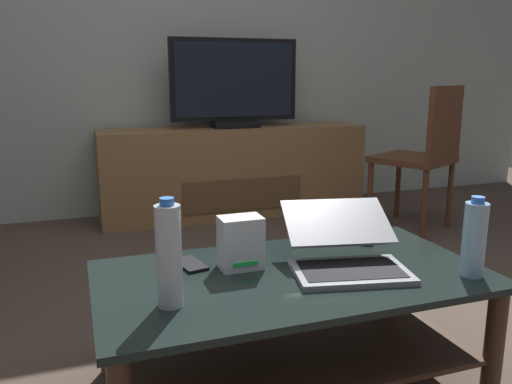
% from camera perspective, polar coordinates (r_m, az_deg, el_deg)
% --- Properties ---
extents(ground_plane, '(7.68, 7.68, 0.00)m').
position_cam_1_polar(ground_plane, '(2.03, 3.96, -17.02)').
color(ground_plane, '#4C3D33').
extents(back_wall, '(6.40, 0.12, 2.80)m').
position_cam_1_polar(back_wall, '(3.96, -9.46, 18.29)').
color(back_wall, '#A8B2A8').
rests_on(back_wall, ground).
extents(coffee_table, '(1.22, 0.65, 0.40)m').
position_cam_1_polar(coffee_table, '(1.70, 3.97, -12.64)').
color(coffee_table, black).
rests_on(coffee_table, ground).
extents(media_cabinet, '(1.91, 0.43, 0.64)m').
position_cam_1_polar(media_cabinet, '(3.78, -2.39, 2.28)').
color(media_cabinet, olive).
rests_on(media_cabinet, ground).
extents(television, '(0.91, 0.20, 0.61)m').
position_cam_1_polar(television, '(3.70, -2.38, 11.62)').
color(television, black).
rests_on(television, media_cabinet).
extents(dining_chair, '(0.59, 0.59, 0.94)m').
position_cam_1_polar(dining_chair, '(3.50, 18.06, 4.35)').
color(dining_chair, '#59331E').
rests_on(dining_chair, ground).
extents(laptop, '(0.43, 0.46, 0.18)m').
position_cam_1_polar(laptop, '(1.70, 9.72, -6.34)').
color(laptop, gray).
rests_on(laptop, coffee_table).
extents(router_box, '(0.14, 0.10, 0.17)m').
position_cam_1_polar(router_box, '(1.67, -1.69, -5.57)').
color(router_box, silver).
rests_on(router_box, coffee_table).
extents(water_bottle_near, '(0.07, 0.07, 0.30)m').
position_cam_1_polar(water_bottle_near, '(1.40, -9.54, -6.86)').
color(water_bottle_near, silver).
rests_on(water_bottle_near, coffee_table).
extents(water_bottle_far, '(0.07, 0.07, 0.25)m').
position_cam_1_polar(water_bottle_far, '(1.73, 22.83, -4.75)').
color(water_bottle_far, '#99C6E5').
rests_on(water_bottle_far, coffee_table).
extents(cell_phone, '(0.10, 0.15, 0.01)m').
position_cam_1_polar(cell_phone, '(1.72, -7.23, -7.86)').
color(cell_phone, black).
rests_on(cell_phone, coffee_table).
extents(tv_remote, '(0.13, 0.16, 0.02)m').
position_cam_1_polar(tv_remote, '(2.02, 12.19, -4.80)').
color(tv_remote, '#99999E').
rests_on(tv_remote, coffee_table).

